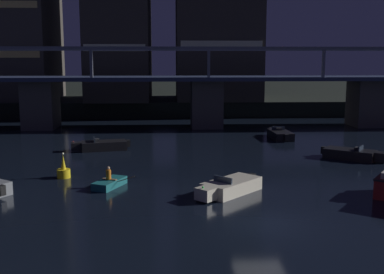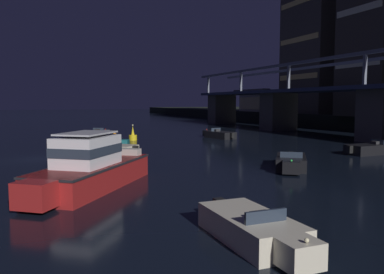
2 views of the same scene
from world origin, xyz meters
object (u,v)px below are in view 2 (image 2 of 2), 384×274
Objects in this scene: speedboat_mid_left at (219,135)px; cabin_cruiser_near_left at (90,168)px; dinghy_with_paddler at (116,142)px; tower_west_low at (329,23)px; speedboat_near_center at (371,149)px; speedboat_far_left at (110,149)px; speedboat_mid_right at (254,229)px; speedboat_mid_center at (96,134)px; channel_buoy at (133,136)px; speedboat_near_right at (291,162)px; waterfront_pavilion at (265,101)px.

cabin_cruiser_near_left is at bearing -38.54° from speedboat_mid_left.
tower_west_low is at bearing 113.75° from dinghy_with_paddler.
speedboat_far_left is (-7.69, -19.82, 0.00)m from speedboat_near_center.
speedboat_near_center is 1.00× the size of speedboat_mid_right.
tower_west_low is 11.62× the size of dinghy_with_paddler.
speedboat_near_center is at bearing 68.80° from speedboat_far_left.
cabin_cruiser_near_left is at bearing -8.53° from speedboat_mid_center.
speedboat_mid_center is 7.90m from dinghy_with_paddler.
speedboat_mid_center is (-5.62, -13.39, 0.00)m from speedboat_mid_left.
speedboat_near_center is 23.47m from dinghy_with_paddler.
channel_buoy is 0.62× the size of dinghy_with_paddler.
cabin_cruiser_near_left is 4.87× the size of channel_buoy.
speedboat_near_center and speedboat_far_left have the same top height.
tower_west_low is 7.00× the size of speedboat_mid_center.
speedboat_mid_right is at bearing -0.82° from speedboat_mid_center.
tower_west_low reaches higher than speedboat_near_center.
tower_west_low is 6.95× the size of speedboat_near_right.
speedboat_mid_center is at bearing -140.62° from speedboat_near_center.
tower_west_low reaches higher than cabin_cruiser_near_left.
speedboat_near_right is 1.01× the size of speedboat_mid_center.
cabin_cruiser_near_left is 27.95m from speedboat_mid_center.
speedboat_mid_right and speedboat_far_left have the same top height.
speedboat_mid_left is 14.52m from speedboat_mid_center.
speedboat_mid_left is (-17.31, -5.43, 0.00)m from speedboat_near_center.
speedboat_mid_left is at bearing -61.12° from tower_west_low.
waterfront_pavilion reaches higher than speedboat_mid_center.
channel_buoy is at bearing -49.82° from waterfront_pavilion.
speedboat_far_left is (-11.20, -9.43, 0.00)m from speedboat_near_right.
speedboat_near_right is (-1.19, 12.58, -0.64)m from cabin_cruiser_near_left.
waterfront_pavilion is at bearing 135.56° from speedboat_far_left.
tower_west_low is at bearing 103.96° from speedboat_mid_center.
dinghy_with_paddler reaches higher than speedboat_far_left.
speedboat_mid_right is at bearing -32.42° from waterfront_pavilion.
cabin_cruiser_near_left is at bearing -18.01° from channel_buoy.
channel_buoy is at bearing -140.19° from speedboat_near_center.
tower_west_low is 53.78m from speedboat_near_right.
cabin_cruiser_near_left is 24.41m from channel_buoy.
speedboat_mid_left is (16.29, -29.54, -18.03)m from tower_west_low.
dinghy_with_paddler is (3.43, -2.56, -0.20)m from channel_buoy.
cabin_cruiser_near_left is 1.95× the size of speedboat_far_left.
speedboat_near_right is at bearing -42.90° from tower_west_low.
speedboat_near_center is at bearing 17.41° from speedboat_mid_left.
speedboat_near_center is at bearing 125.97° from speedboat_mid_right.
waterfront_pavilion reaches higher than speedboat_far_left.
waterfront_pavilion is at bearing 147.58° from speedboat_mid_right.
speedboat_near_center is 10.97m from speedboat_near_right.
speedboat_mid_center is at bearing -173.90° from dinghy_with_paddler.
cabin_cruiser_near_left is 23.45m from speedboat_near_center.
dinghy_with_paddler is (-19.78, 4.98, -0.77)m from cabin_cruiser_near_left.
channel_buoy is (4.43, 3.40, 0.06)m from speedboat_mid_center.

